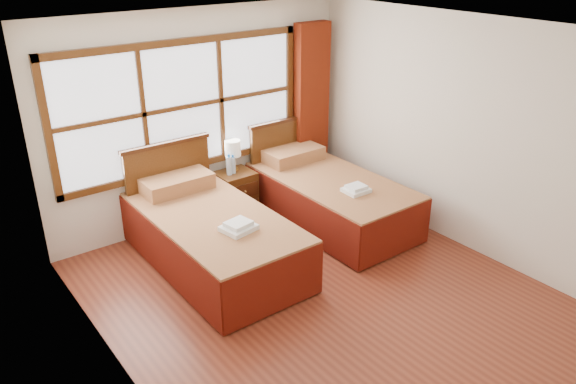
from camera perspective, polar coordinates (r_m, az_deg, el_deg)
floor at (r=5.80m, az=3.15°, el=-10.29°), size 4.50×4.50×0.00m
ceiling at (r=4.82m, az=3.88°, el=16.06°), size 4.50×4.50×0.00m
wall_back at (r=6.93m, az=-8.75°, el=7.39°), size 4.00×0.00×4.00m
wall_left at (r=4.27m, az=-17.54°, el=-4.72°), size 0.00×4.50×4.50m
wall_right at (r=6.57m, az=16.96°, el=5.66°), size 0.00×4.50×4.50m
window at (r=6.73m, az=-10.58°, el=8.53°), size 3.16×0.06×1.56m
curtain at (r=7.71m, az=2.37°, el=8.40°), size 0.50×0.16×2.30m
bed_left at (r=6.19m, az=-7.89°, el=-4.26°), size 1.17×2.28×1.15m
bed_right at (r=7.07m, az=4.08°, el=-0.39°), size 1.13×2.20×1.11m
nightstand at (r=7.20m, az=-5.31°, el=-0.25°), size 0.45×0.45×0.60m
towels_left at (r=5.66m, az=-5.05°, el=-3.52°), size 0.36×0.33×0.09m
towels_right at (r=6.58m, az=6.94°, el=0.29°), size 0.29×0.26×0.08m
lamp at (r=7.08m, az=-5.64°, el=4.36°), size 0.20×0.20×0.39m
bottle_near at (r=6.99m, az=-6.00°, el=2.70°), size 0.07×0.07×0.27m
bottle_far at (r=7.03m, az=-5.60°, el=2.76°), size 0.06×0.06×0.24m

